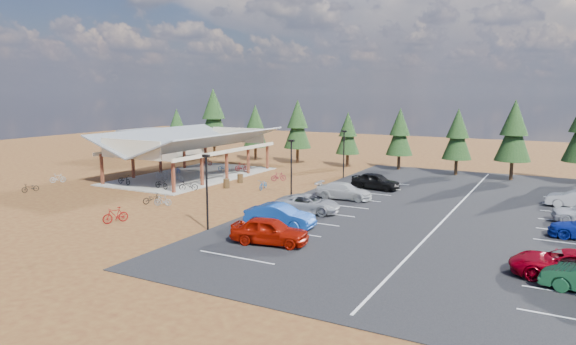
{
  "coord_description": "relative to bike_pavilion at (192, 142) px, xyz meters",
  "views": [
    {
      "loc": [
        25.77,
        -36.99,
        9.26
      ],
      "look_at": [
        4.7,
        1.95,
        2.25
      ],
      "focal_mm": 32.0,
      "sensor_mm": 36.0,
      "label": 1
    }
  ],
  "objects": [
    {
      "name": "ground",
      "position": [
        10.0,
        -7.0,
        -3.82
      ],
      "size": [
        140.0,
        140.0,
        0.0
      ],
      "primitive_type": "plane",
      "color": "#562A16",
      "rests_on": "ground"
    },
    {
      "name": "asphalt_lot",
      "position": [
        28.5,
        -4.0,
        -3.8
      ],
      "size": [
        27.0,
        44.0,
        0.04
      ],
      "primitive_type": "cube",
      "color": "black",
      "rests_on": "ground"
    },
    {
      "name": "concrete_pad",
      "position": [
        0.0,
        0.0,
        -3.77
      ],
      "size": [
        10.6,
        18.6,
        0.1
      ],
      "primitive_type": "cube",
      "color": "gray",
      "rests_on": "ground"
    },
    {
      "name": "bike_pavilion",
      "position": [
        0.0,
        0.0,
        0.0
      ],
      "size": [
        11.65,
        19.4,
        4.97
      ],
      "color": "#5C291A",
      "rests_on": "concrete_pad"
    },
    {
      "name": "outbuilding",
      "position": [
        -14.0,
        11.0,
        -1.8
      ],
      "size": [
        11.0,
        7.0,
        3.9
      ],
      "color": "#ADA593",
      "rests_on": "ground"
    },
    {
      "name": "lamp_post_0",
      "position": [
        15.0,
        -17.0,
        -0.85
      ],
      "size": [
        0.5,
        0.25,
        5.14
      ],
      "color": "black",
      "rests_on": "ground"
    },
    {
      "name": "lamp_post_1",
      "position": [
        15.0,
        -5.0,
        -0.85
      ],
      "size": [
        0.5,
        0.25,
        5.14
      ],
      "color": "black",
      "rests_on": "ground"
    },
    {
      "name": "lamp_post_2",
      "position": [
        15.0,
        7.0,
        -0.85
      ],
      "size": [
        0.5,
        0.25,
        5.14
      ],
      "color": "black",
      "rests_on": "ground"
    },
    {
      "name": "trash_bin_0",
      "position": [
        7.29,
        -3.88,
        -3.37
      ],
      "size": [
        0.6,
        0.6,
        0.9
      ],
      "primitive_type": "cylinder",
      "color": "#463019",
      "rests_on": "ground"
    },
    {
      "name": "trash_bin_1",
      "position": [
        6.82,
        -0.78,
        -3.37
      ],
      "size": [
        0.6,
        0.6,
        0.9
      ],
      "primitive_type": "cylinder",
      "color": "#463019",
      "rests_on": "ground"
    },
    {
      "name": "pine_0",
      "position": [
        -14.7,
        14.82,
        0.32
      ],
      "size": [
        2.92,
        2.92,
        6.79
      ],
      "color": "#382314",
      "rests_on": "ground"
    },
    {
      "name": "pine_1",
      "position": [
        -7.83,
        14.63,
        2.12
      ],
      "size": [
        4.18,
        4.18,
        9.73
      ],
      "color": "#382314",
      "rests_on": "ground"
    },
    {
      "name": "pine_2",
      "position": [
        -1.1,
        14.86,
        0.76
      ],
      "size": [
        3.22,
        3.22,
        7.51
      ],
      "color": "#382314",
      "rests_on": "ground"
    },
    {
      "name": "pine_3",
      "position": [
        5.35,
        14.82,
        1.22
      ],
      "size": [
        3.55,
        3.55,
        8.26
      ],
      "color": "#382314",
      "rests_on": "ground"
    },
    {
      "name": "pine_4",
      "position": [
        12.29,
        14.89,
        0.32
      ],
      "size": [
        2.92,
        2.92,
        6.79
      ],
      "color": "#382314",
      "rests_on": "ground"
    },
    {
      "name": "pine_5",
      "position": [
        18.56,
        15.64,
        0.66
      ],
      "size": [
        3.16,
        3.16,
        7.35
      ],
      "color": "#382314",
      "rests_on": "ground"
    },
    {
      "name": "pine_6",
      "position": [
        25.34,
        14.7,
        0.73
      ],
      "size": [
        3.21,
        3.21,
        7.47
      ],
      "color": "#382314",
      "rests_on": "ground"
    },
    {
      "name": "pine_7",
      "position": [
        31.09,
        14.07,
        1.36
      ],
      "size": [
        3.64,
        3.64,
        8.49
      ],
      "color": "#382314",
      "rests_on": "ground"
    },
    {
      "name": "bike_0",
      "position": [
        -2.48,
        -7.58,
        -3.24
      ],
      "size": [
        1.9,
        0.87,
        0.96
      ],
      "primitive_type": "imported",
      "rotation": [
        0.0,
        0.0,
        1.44
      ],
      "color": "black",
      "rests_on": "concrete_pad"
    },
    {
      "name": "bike_1",
      "position": [
        -1.47,
        -3.16,
        -3.25
      ],
      "size": [
        1.63,
        0.84,
        0.94
      ],
      "primitive_type": "imported",
      "rotation": [
        0.0,
        0.0,
        1.84
      ],
      "color": "gray",
      "rests_on": "concrete_pad"
    },
    {
      "name": "bike_2",
      "position": [
        -2.81,
        0.44,
        -3.32
      ],
      "size": [
        1.59,
        0.71,
        0.81
      ],
      "primitive_type": "imported",
      "rotation": [
        0.0,
        0.0,
        1.46
      ],
      "color": "#133A96",
      "rests_on": "concrete_pad"
    },
    {
      "name": "bike_3",
      "position": [
        -3.53,
        7.06,
        -3.26
      ],
      "size": [
        1.61,
        0.88,
        0.93
      ],
      "primitive_type": "imported",
      "rotation": [
        0.0,
        0.0,
        1.88
      ],
      "color": "maroon",
      "rests_on": "concrete_pad"
    },
    {
      "name": "bike_4",
      "position": [
        2.4,
        -7.59,
        -3.23
      ],
      "size": [
        1.96,
        1.02,
        0.98
      ],
      "primitive_type": "imported",
      "rotation": [
        0.0,
        0.0,
        1.36
      ],
      "color": "black",
      "rests_on": "concrete_pad"
    },
    {
      "name": "bike_5",
      "position": [
        0.96,
        -3.59,
        -3.26
      ],
      "size": [
        1.58,
        0.54,
        0.93
      ],
      "primitive_type": "imported",
      "rotation": [
        0.0,
        0.0,
        1.51
      ],
      "color": "gray",
      "rests_on": "concrete_pad"
    },
    {
      "name": "bike_6",
      "position": [
        1.5,
        3.83,
        -3.25
      ],
      "size": [
        1.89,
        0.87,
        0.96
      ],
      "primitive_type": "imported",
      "rotation": [
        0.0,
        0.0,
        1.44
      ],
      "color": "navy",
      "rests_on": "concrete_pad"
    },
    {
      "name": "bike_7",
      "position": [
        3.21,
        4.92,
        -3.2
      ],
      "size": [
        1.77,
        0.55,
        1.05
      ],
      "primitive_type": "imported",
      "rotation": [
        0.0,
        0.0,
        1.6
      ],
      "color": "maroon",
      "rests_on": "concrete_pad"
    },
    {
      "name": "bike_8",
      "position": [
        -7.67,
        -14.16,
        -3.41
      ],
      "size": [
        0.85,
        1.64,
        0.82
      ],
      "primitive_type": "imported",
      "rotation": [
        0.0,
        0.0,
        -0.2
      ],
      "color": "black",
      "rests_on": "ground"
    },
    {
      "name": "bike_9",
      "position": [
        -9.67,
        -9.67,
        -3.36
      ],
      "size": [
        1.27,
        1.5,
        0.93
      ],
      "primitive_type": "imported",
      "rotation": [
        0.0,
        0.0,
        2.51
      ],
      "color": "gray",
      "rests_on": "ground"
    },
    {
      "name": "bike_11",
      "position": [
        8.04,
        -18.57,
        -3.26
      ],
      "size": [
        1.2,
        1.92,
        1.12
      ],
      "primitive_type": "imported",
      "rotation": [
        0.0,
        0.0,
        -0.39
      ],
      "color": "maroon",
      "rests_on": "ground"
    },
    {
      "name": "bike_12",
      "position": [
        5.85,
        -12.54,
        -3.39
      ],
      "size": [
        1.15,
        1.73,
        0.86
      ],
      "primitive_type": "imported",
      "rotation": [
        0.0,
        0.0,
        2.75
      ],
      "color": "black",
      "rests_on": "ground"
    },
    {
      "name": "bike_13",
      "position": [
        7.22,
        -12.77,
        -3.38
      ],
      "size": [
        1.52,
        0.96,
        0.88
      ],
      "primitive_type": "imported",
      "rotation": [
        0.0,
        0.0,
        5.11
      ],
      "color": "gray",
      "rests_on": "ground"
    },
    {
      "name": "bike_14",
      "position": [
        10.79,
        -2.79,
        -3.36
      ],
      "size": [
        0.92,
        1.86,
        0.94
      ],
      "primitive_type": "imported",
      "rotation": [
        0.0,
        0.0,
        0.17
      ],
      "color": "navy",
      "rests_on": "ground"
    },
    {
      "name": "bike_15",
      "position": [
        9.77,
        1.97,
        -3.35
      ],
      "size": [
        1.49,
        1.34,
        0.94
      ],
      "primitive_type": "imported",
      "rotation": [
        0.0,
        0.0,
        2.26
      ],
      "color": "maroon",
      "rests_on": "ground"
    },
    {
      "name": "bike_16",
      "position": [
        4.82,
        -6.57,
        -3.36
      ],
      "size": [
        1.86,
        1.39,
        0.93
      ],
      "primitive_type": "imported",
      "rotation": [
        0.0,
        0.0,
        5.21
      ],
      "color": "black",
      "rests_on": "ground"
    },
    {
      "name": "car_0",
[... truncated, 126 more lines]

